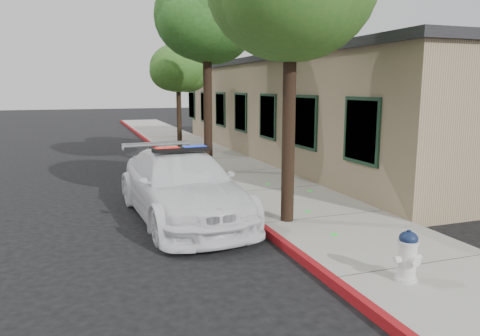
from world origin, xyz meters
name	(u,v)px	position (x,y,z in m)	size (l,w,h in m)	color
ground	(258,230)	(0.00, 0.00, 0.00)	(120.00, 120.00, 0.00)	black
sidewalk	(271,192)	(1.60, 3.00, 0.07)	(3.20, 60.00, 0.15)	gray
red_curb	(219,196)	(0.06, 3.00, 0.08)	(0.14, 60.00, 0.16)	maroon
clapboard_building	(324,108)	(6.69, 9.00, 2.13)	(7.30, 20.89, 4.24)	tan
police_car	(182,185)	(-1.31, 1.44, 0.79)	(2.54, 5.53, 1.69)	white
fire_hydrant	(408,256)	(1.03, -3.45, 0.54)	(0.45, 0.39, 0.79)	silver
street_tree_mid	(206,21)	(0.70, 6.43, 5.17)	(3.49, 3.62, 6.65)	black
street_tree_far	(179,70)	(0.89, 11.87, 3.76)	(2.73, 2.54, 4.81)	black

